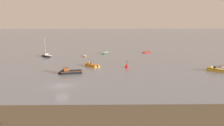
# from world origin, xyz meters

# --- Properties ---
(ground_plane) EXTENTS (800.00, 800.00, 0.00)m
(ground_plane) POSITION_xyz_m (0.00, 0.00, 0.00)
(ground_plane) COLOR gray
(rowboat_moored_0) EXTENTS (3.29, 4.82, 0.72)m
(rowboat_moored_0) POSITION_xyz_m (8.05, 51.21, 0.20)
(rowboat_moored_0) COLOR #23602D
(rowboat_moored_0) RESTS_ON ground
(motorboat_moored_0) EXTENTS (6.09, 3.48, 2.19)m
(motorboat_moored_0) POSITION_xyz_m (-0.69, 11.62, 0.33)
(motorboat_moored_0) COLOR black
(motorboat_moored_0) RESTS_ON ground
(motorboat_moored_2) EXTENTS (4.95, 5.41, 1.88)m
(motorboat_moored_2) POSITION_xyz_m (35.98, 14.60, 0.26)
(motorboat_moored_2) COLOR gold
(motorboat_moored_2) RESTS_ON ground
(sailboat_moored_0) EXTENTS (5.34, 6.16, 7.02)m
(sailboat_moored_0) POSITION_xyz_m (-12.91, 42.24, 0.30)
(sailboat_moored_0) COLOR black
(sailboat_moored_0) RESTS_ON ground
(rowboat_moored_1) EXTENTS (3.14, 2.47, 0.48)m
(rowboat_moored_1) POSITION_xyz_m (40.69, 20.10, 0.13)
(rowboat_moored_1) COLOR gray
(rowboat_moored_1) RESTS_ON ground
(rowboat_moored_3) EXTENTS (4.34, 3.52, 0.67)m
(rowboat_moored_3) POSITION_xyz_m (24.60, 52.97, 0.18)
(rowboat_moored_3) COLOR red
(rowboat_moored_3) RESTS_ON ground
(motorboat_moored_4) EXTENTS (4.81, 5.28, 1.83)m
(motorboat_moored_4) POSITION_xyz_m (4.23, 22.09, 0.25)
(motorboat_moored_4) COLOR orange
(motorboat_moored_4) RESTS_ON ground
(rowboat_moored_6) EXTENTS (1.68, 3.51, 0.53)m
(rowboat_moored_6) POSITION_xyz_m (0.76, 43.02, 0.14)
(rowboat_moored_6) COLOR orange
(rowboat_moored_6) RESTS_ON ground
(channel_buoy) EXTENTS (0.90, 0.90, 2.30)m
(channel_buoy) POSITION_xyz_m (14.18, 19.47, 0.46)
(channel_buoy) COLOR red
(channel_buoy) RESTS_ON ground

